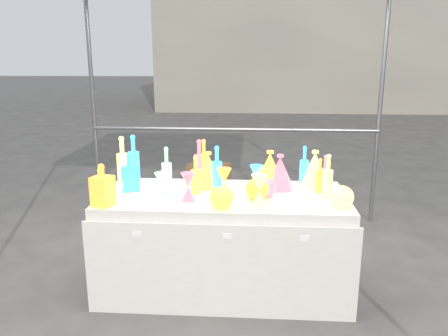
# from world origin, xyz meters

# --- Properties ---
(ground) EXTENTS (80.00, 80.00, 0.00)m
(ground) POSITION_xyz_m (0.00, 0.00, 0.00)
(ground) COLOR slate
(ground) RESTS_ON ground
(display_table) EXTENTS (1.84, 0.83, 0.75)m
(display_table) POSITION_xyz_m (0.00, -0.01, 0.37)
(display_table) COLOR silver
(display_table) RESTS_ON ground
(background_building) EXTENTS (14.00, 6.00, 6.00)m
(background_building) POSITION_xyz_m (4.00, 14.00, 3.00)
(background_building) COLOR #ABA38F
(background_building) RESTS_ON ground
(cardboard_box_closed) EXTENTS (0.60, 0.52, 0.36)m
(cardboard_box_closed) POSITION_xyz_m (-0.37, 2.57, 0.18)
(cardboard_box_closed) COLOR #8A5F3E
(cardboard_box_closed) RESTS_ON ground
(cardboard_box_flat) EXTENTS (0.74, 0.54, 0.06)m
(cardboard_box_flat) POSITION_xyz_m (-0.07, 2.00, 0.03)
(cardboard_box_flat) COLOR #8A5F3E
(cardboard_box_flat) RESTS_ON ground
(bottle_0) EXTENTS (0.10, 0.10, 0.29)m
(bottle_0) POSITION_xyz_m (-0.85, 0.32, 0.90)
(bottle_0) COLOR red
(bottle_0) RESTS_ON display_table
(bottle_1) EXTENTS (0.12, 0.12, 0.38)m
(bottle_1) POSITION_xyz_m (-0.75, 0.31, 0.94)
(bottle_1) COLOR green
(bottle_1) RESTS_ON display_table
(bottle_2) EXTENTS (0.09, 0.09, 0.35)m
(bottle_2) POSITION_xyz_m (-0.19, 0.35, 0.92)
(bottle_2) COLOR yellow
(bottle_2) RESTS_ON display_table
(bottle_3) EXTENTS (0.10, 0.10, 0.34)m
(bottle_3) POSITION_xyz_m (-0.22, 0.35, 0.92)
(bottle_3) COLOR #2123C4
(bottle_3) RESTS_ON display_table
(bottle_4) EXTENTS (0.10, 0.10, 0.39)m
(bottle_4) POSITION_xyz_m (-0.82, 0.23, 0.94)
(bottle_4) COLOR teal
(bottle_4) RESTS_ON display_table
(bottle_5) EXTENTS (0.08, 0.08, 0.34)m
(bottle_5) POSITION_xyz_m (-0.43, 0.04, 0.92)
(bottle_5) COLOR #C8288C
(bottle_5) RESTS_ON display_table
(bottle_6) EXTENTS (0.08, 0.08, 0.29)m
(bottle_6) POSITION_xyz_m (-0.21, 0.01, 0.89)
(bottle_6) COLOR red
(bottle_6) RESTS_ON display_table
(bottle_7) EXTENTS (0.09, 0.09, 0.34)m
(bottle_7) POSITION_xyz_m (-0.06, 0.13, 0.92)
(bottle_7) COLOR green
(bottle_7) RESTS_ON display_table
(decanter_0) EXTENTS (0.11, 0.11, 0.27)m
(decanter_0) POSITION_xyz_m (-0.81, -0.30, 0.88)
(decanter_0) COLOR red
(decanter_0) RESTS_ON display_table
(decanter_1) EXTENTS (0.16, 0.16, 0.30)m
(decanter_1) POSITION_xyz_m (-0.80, -0.31, 0.90)
(decanter_1) COLOR yellow
(decanter_1) RESTS_ON display_table
(decanter_2) EXTENTS (0.16, 0.16, 0.29)m
(decanter_2) POSITION_xyz_m (-0.72, 0.06, 0.90)
(decanter_2) COLOR green
(decanter_2) RESTS_ON display_table
(hourglass_0) EXTENTS (0.12, 0.12, 0.22)m
(hourglass_0) POSITION_xyz_m (0.00, -0.07, 0.86)
(hourglass_0) COLOR yellow
(hourglass_0) RESTS_ON display_table
(hourglass_1) EXTENTS (0.13, 0.13, 0.20)m
(hourglass_1) POSITION_xyz_m (-0.24, -0.17, 0.85)
(hourglass_1) COLOR #2123C4
(hourglass_1) RESTS_ON display_table
(hourglass_2) EXTENTS (0.14, 0.14, 0.23)m
(hourglass_2) POSITION_xyz_m (0.26, -0.27, 0.86)
(hourglass_2) COLOR teal
(hourglass_2) RESTS_ON display_table
(hourglass_3) EXTENTS (0.14, 0.14, 0.21)m
(hourglass_3) POSITION_xyz_m (-0.41, -0.21, 0.86)
(hourglass_3) COLOR #C8288C
(hourglass_3) RESTS_ON display_table
(hourglass_4) EXTENTS (0.10, 0.10, 0.19)m
(hourglass_4) POSITION_xyz_m (0.29, 0.03, 0.85)
(hourglass_4) COLOR red
(hourglass_4) RESTS_ON display_table
(hourglass_5) EXTENTS (0.13, 0.13, 0.21)m
(hourglass_5) POSITION_xyz_m (0.24, 0.05, 0.86)
(hourglass_5) COLOR green
(hourglass_5) RESTS_ON display_table
(globe_0) EXTENTS (0.20, 0.20, 0.13)m
(globe_0) POSITION_xyz_m (0.01, -0.30, 0.82)
(globe_0) COLOR red
(globe_0) RESTS_ON display_table
(globe_1) EXTENTS (0.17, 0.17, 0.13)m
(globe_1) POSITION_xyz_m (0.81, -0.23, 0.82)
(globe_1) COLOR teal
(globe_1) RESTS_ON display_table
(globe_2) EXTENTS (0.21, 0.21, 0.14)m
(globe_2) POSITION_xyz_m (0.24, -0.10, 0.82)
(globe_2) COLOR yellow
(globe_2) RESTS_ON display_table
(globe_3) EXTENTS (0.16, 0.16, 0.12)m
(globe_3) POSITION_xyz_m (0.31, -0.03, 0.81)
(globe_3) COLOR #2123C4
(globe_3) RESTS_ON display_table
(lampshade_0) EXTENTS (0.29, 0.29, 0.28)m
(lampshade_0) POSITION_xyz_m (-0.14, 0.19, 0.89)
(lampshade_0) COLOR #F1FF35
(lampshade_0) RESTS_ON display_table
(lampshade_1) EXTENTS (0.26, 0.26, 0.29)m
(lampshade_1) POSITION_xyz_m (0.34, 0.20, 0.90)
(lampshade_1) COLOR #F1FF35
(lampshade_1) RESTS_ON display_table
(lampshade_2) EXTENTS (0.26, 0.26, 0.27)m
(lampshade_2) POSITION_xyz_m (0.42, 0.17, 0.88)
(lampshade_2) COLOR #2123C4
(lampshade_2) RESTS_ON display_table
(lampshade_3) EXTENTS (0.31, 0.31, 0.28)m
(lampshade_3) POSITION_xyz_m (0.69, 0.28, 0.89)
(lampshade_3) COLOR teal
(lampshade_3) RESTS_ON display_table
(bottle_8) EXTENTS (0.09, 0.09, 0.32)m
(bottle_8) POSITION_xyz_m (0.61, 0.28, 0.91)
(bottle_8) COLOR green
(bottle_8) RESTS_ON display_table
(bottle_9) EXTENTS (0.08, 0.08, 0.26)m
(bottle_9) POSITION_xyz_m (0.71, 0.09, 0.88)
(bottle_9) COLOR yellow
(bottle_9) RESTS_ON display_table
(bottle_10) EXTENTS (0.07, 0.07, 0.29)m
(bottle_10) POSITION_xyz_m (0.74, 0.10, 0.89)
(bottle_10) COLOR #2123C4
(bottle_10) RESTS_ON display_table
(bottle_11) EXTENTS (0.09, 0.09, 0.32)m
(bottle_11) POSITION_xyz_m (0.74, -0.04, 0.91)
(bottle_11) COLOR teal
(bottle_11) RESTS_ON display_table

